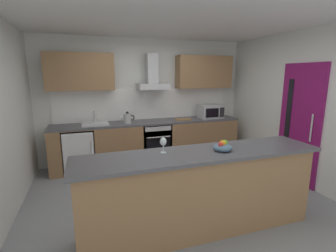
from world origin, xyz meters
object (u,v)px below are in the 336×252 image
object	(u,v)px
kettle	(127,118)
sink	(95,123)
microwave	(211,111)
range_hood	(152,78)
wine_glass	(163,142)
chopping_board	(183,119)
refrigerator	(79,150)
oven	(155,142)
fruit_bowl	(223,147)

from	to	relation	value
kettle	sink	bearing A→B (deg)	175.90
microwave	range_hood	world-z (taller)	range_hood
wine_glass	kettle	bearing A→B (deg)	90.72
microwave	kettle	xyz separation A→B (m)	(-1.86, -0.01, -0.04)
range_hood	chopping_board	bearing A→B (deg)	-13.50
refrigerator	chopping_board	distance (m)	2.22
oven	fruit_bowl	bearing A→B (deg)	-86.67
microwave	chopping_board	world-z (taller)	microwave
kettle	oven	bearing A→B (deg)	3.39
sink	chopping_board	xyz separation A→B (m)	(1.83, -0.03, -0.02)
chopping_board	oven	bearing A→B (deg)	177.87
fruit_bowl	chopping_board	world-z (taller)	fruit_bowl
range_hood	oven	bearing A→B (deg)	-90.00
refrigerator	wine_glass	bearing A→B (deg)	-67.21
wine_glass	chopping_board	distance (m)	2.61
microwave	wine_glass	world-z (taller)	microwave
microwave	kettle	distance (m)	1.86
microwave	range_hood	bearing A→B (deg)	173.06
sink	range_hood	distance (m)	1.47
refrigerator	sink	bearing A→B (deg)	2.37
oven	refrigerator	distance (m)	1.52
oven	chopping_board	world-z (taller)	chopping_board
kettle	range_hood	distance (m)	0.98
microwave	refrigerator	bearing A→B (deg)	179.49
fruit_bowl	sink	bearing A→B (deg)	118.17
oven	sink	world-z (taller)	sink
oven	fruit_bowl	distance (m)	2.56
oven	microwave	xyz separation A→B (m)	(1.29, -0.03, 0.59)
refrigerator	sink	size ratio (longest dim) A/B	1.70
oven	refrigerator	bearing A→B (deg)	-179.90
refrigerator	kettle	xyz separation A→B (m)	(0.95, -0.03, 0.58)
microwave	fruit_bowl	world-z (taller)	microwave
kettle	wine_glass	bearing A→B (deg)	-89.28
oven	refrigerator	world-z (taller)	oven
sink	fruit_bowl	xyz separation A→B (m)	(1.34, -2.50, 0.11)
wine_glass	microwave	bearing A→B (deg)	51.63
kettle	wine_glass	xyz separation A→B (m)	(0.03, -2.31, 0.11)
microwave	sink	size ratio (longest dim) A/B	1.00
sink	wine_glass	world-z (taller)	wine_glass
fruit_bowl	kettle	bearing A→B (deg)	106.23
range_hood	wine_glass	xyz separation A→B (m)	(-0.54, -2.47, -0.67)
range_hood	refrigerator	bearing A→B (deg)	-175.04
sink	range_hood	world-z (taller)	range_hood
microwave	wine_glass	size ratio (longest dim) A/B	2.81
range_hood	kettle	bearing A→B (deg)	-163.99
refrigerator	range_hood	distance (m)	2.05
wine_glass	oven	bearing A→B (deg)	77.03
kettle	wine_glass	size ratio (longest dim) A/B	1.62
range_hood	chopping_board	distance (m)	1.09
sink	chopping_board	world-z (taller)	sink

